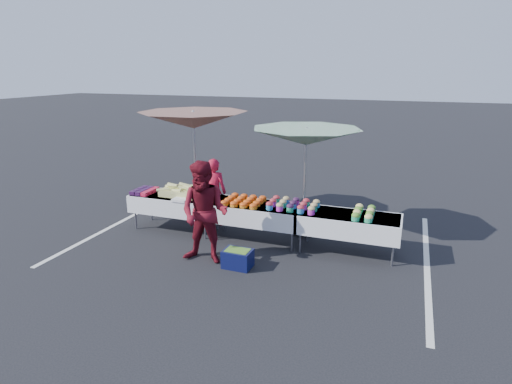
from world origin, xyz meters
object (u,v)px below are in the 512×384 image
(vendor, at_px, (214,192))
(table_right, at_px, (348,223))
(table_left, at_px, (176,203))
(customer, at_px, (205,213))
(storage_bin, at_px, (238,258))
(table_center, at_px, (256,212))
(umbrella_left, at_px, (193,121))
(umbrella_right, at_px, (306,138))

(vendor, bearing_deg, table_right, 160.28)
(table_left, xyz_separation_m, customer, (1.30, -1.22, 0.32))
(customer, height_order, storage_bin, customer)
(table_center, xyz_separation_m, storage_bin, (0.12, -1.24, -0.42))
(umbrella_left, bearing_deg, vendor, -23.77)
(table_right, xyz_separation_m, customer, (-2.30, -1.22, 0.32))
(table_center, xyz_separation_m, customer, (-0.50, -1.22, 0.32))
(table_left, distance_m, storage_bin, 2.32)
(umbrella_left, height_order, storage_bin, umbrella_left)
(vendor, bearing_deg, umbrella_left, -32.98)
(umbrella_left, bearing_deg, umbrella_right, -4.03)
(table_center, bearing_deg, umbrella_right, 37.40)
(table_left, height_order, table_center, same)
(umbrella_right, relative_size, storage_bin, 4.64)
(table_right, height_order, storage_bin, table_right)
(vendor, xyz_separation_m, umbrella_right, (1.98, 0.07, 1.28))
(table_left, relative_size, storage_bin, 3.76)
(umbrella_left, bearing_deg, table_right, -12.76)
(vendor, bearing_deg, umbrella_right, 172.84)
(table_center, distance_m, umbrella_left, 2.51)
(umbrella_left, bearing_deg, table_center, -24.78)
(table_left, bearing_deg, customer, -43.16)
(table_center, xyz_separation_m, vendor, (-1.17, 0.55, 0.15))
(table_center, bearing_deg, customer, -112.22)
(customer, xyz_separation_m, storage_bin, (0.61, -0.02, -0.74))
(table_center, relative_size, table_right, 1.00)
(vendor, bearing_deg, table_center, 145.52)
(table_center, xyz_separation_m, umbrella_left, (-1.73, 0.80, 1.63))
(table_right, distance_m, customer, 2.62)
(vendor, height_order, storage_bin, vendor)
(table_right, height_order, umbrella_right, umbrella_right)
(vendor, height_order, umbrella_left, umbrella_left)
(vendor, relative_size, umbrella_right, 0.64)
(table_right, bearing_deg, customer, -152.03)
(umbrella_right, bearing_deg, vendor, -177.95)
(table_left, relative_size, umbrella_left, 0.62)
(umbrella_left, relative_size, umbrella_right, 1.32)
(customer, bearing_deg, table_center, 65.28)
(umbrella_left, relative_size, storage_bin, 6.10)
(table_right, distance_m, storage_bin, 2.13)
(table_left, height_order, storage_bin, table_left)
(umbrella_left, bearing_deg, storage_bin, -47.86)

